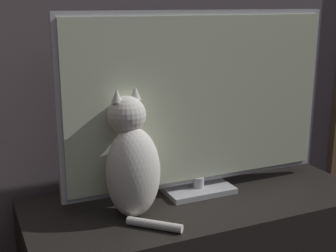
{
  "coord_description": "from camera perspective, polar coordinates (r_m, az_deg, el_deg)",
  "views": [
    {
      "loc": [
        -0.75,
        -0.49,
        1.24
      ],
      "look_at": [
        -0.12,
        0.93,
        0.82
      ],
      "focal_mm": 50.0,
      "sensor_mm": 36.0,
      "label": 1
    }
  ],
  "objects": [
    {
      "name": "tv",
      "position": [
        1.7,
        3.84,
        2.8
      ],
      "size": [
        1.03,
        0.15,
        0.67
      ],
      "color": "#B7B7BC",
      "rests_on": "tv_stand"
    },
    {
      "name": "cat",
      "position": [
        1.55,
        -4.46,
        -4.57
      ],
      "size": [
        0.22,
        0.3,
        0.44
      ],
      "rotation": [
        0.0,
        0.0,
        0.22
      ],
      "color": "silver",
      "rests_on": "tv_stand"
    }
  ]
}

